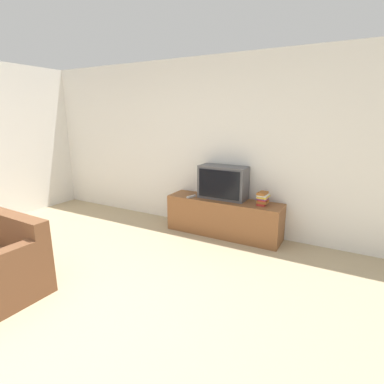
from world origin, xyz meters
TOP-DOWN VIEW (x-y plane):
  - ground_plane at (0.00, 0.00)m, footprint 14.00×14.00m
  - wall_back at (0.00, 3.03)m, footprint 9.00×0.06m
  - tv_stand at (0.57, 2.76)m, footprint 1.72×0.44m
  - television at (0.52, 2.82)m, footprint 0.71×0.32m
  - book_stack at (1.15, 2.77)m, footprint 0.15×0.22m
  - remote_on_stand at (0.09, 2.64)m, footprint 0.09×0.17m

SIDE VIEW (x-z plane):
  - ground_plane at x=0.00m, z-range 0.00..0.00m
  - tv_stand at x=0.57m, z-range 0.00..0.55m
  - remote_on_stand at x=0.09m, z-range 0.55..0.57m
  - book_stack at x=1.15m, z-range 0.55..0.73m
  - television at x=0.52m, z-range 0.55..1.04m
  - wall_back at x=0.00m, z-range 0.00..2.60m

